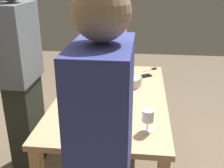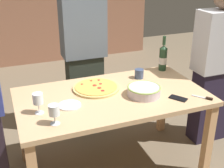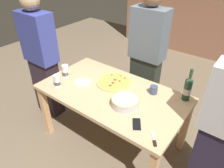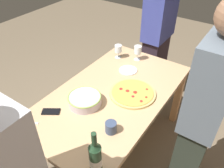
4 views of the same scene
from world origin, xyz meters
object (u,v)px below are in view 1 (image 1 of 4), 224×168
pizza_knife (152,69)px  person_guest_right (21,77)px  side_plate (115,117)px  cup_amber (91,74)px  wine_glass_near_pizza (116,119)px  pizza (91,97)px  dining_table (112,105)px  serving_bowl (127,80)px  wine_bottle (87,56)px  person_guest_left (115,53)px  wine_glass_by_bottle (148,117)px  cell_phone (144,76)px

pizza_knife → person_guest_right: 1.33m
side_plate → pizza_knife: bearing=-14.6°
cup_amber → pizza_knife: 0.67m
pizza_knife → person_guest_right: bearing=122.3°
wine_glass_near_pizza → cup_amber: wine_glass_near_pizza is taller
pizza → pizza_knife: bearing=-32.8°
wine_glass_near_pizza → dining_table: bearing=8.7°
pizza → serving_bowl: serving_bowl is taller
cup_amber → side_plate: size_ratio=0.48×
wine_bottle → cup_amber: bearing=-161.3°
wine_glass_near_pizza → pizza_knife: bearing=-10.7°
cup_amber → person_guest_left: (0.76, -0.16, 0.01)m
serving_bowl → wine_glass_near_pizza: 0.87m
dining_table → side_plate: (-0.38, -0.06, 0.10)m
wine_glass_by_bottle → wine_bottle: bearing=27.6°
wine_glass_near_pizza → person_guest_right: bearing=55.1°
dining_table → side_plate: 0.40m
serving_bowl → pizza_knife: 0.51m
pizza_knife → person_guest_right: (-0.71, 1.12, 0.12)m
wine_glass_near_pizza → pizza_knife: size_ratio=1.09×
dining_table → person_guest_right: size_ratio=0.92×
wine_glass_by_bottle → pizza_knife: 1.24m
serving_bowl → person_guest_left: person_guest_left is taller
serving_bowl → cell_phone: size_ratio=1.95×
wine_bottle → person_guest_left: 0.52m
person_guest_right → wine_glass_near_pizza: bearing=-36.1°
wine_bottle → cup_amber: 0.34m
wine_glass_near_pizza → serving_bowl: bearing=-0.8°
person_guest_left → wine_bottle: bearing=-35.4°
side_plate → serving_bowl: bearing=-3.9°
cup_amber → pizza_knife: (0.32, -0.59, -0.04)m
dining_table → cup_amber: 0.47m
side_plate → cell_phone: bearing=-13.4°
wine_bottle → cup_amber: (-0.31, -0.11, -0.09)m
pizza → wine_glass_near_pizza: 0.60m
wine_glass_by_bottle → pizza_knife: wine_glass_by_bottle is taller
dining_table → wine_bottle: bearing=27.1°
cup_amber → wine_bottle: bearing=18.7°
pizza → cell_phone: size_ratio=2.86×
dining_table → pizza_knife: 0.78m
wine_glass_near_pizza → cell_phone: 1.12m
wine_bottle → person_guest_left: (0.44, -0.27, -0.08)m
wine_glass_near_pizza → wine_bottle: bearing=18.8°
person_guest_left → person_guest_right: size_ratio=0.92×
pizza_knife → pizza: bearing=147.2°
wine_glass_near_pizza → cell_phone: size_ratio=1.13×
wine_glass_near_pizza → person_guest_left: 1.76m
pizza → person_guest_left: (1.22, -0.07, 0.04)m
pizza → cup_amber: cup_amber is taller
wine_bottle → cell_phone: bearing=-108.3°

